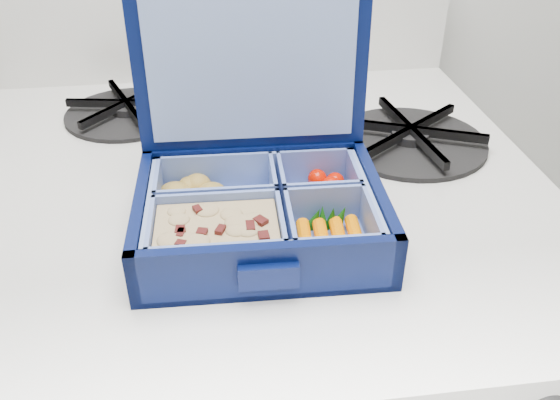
{
  "coord_description": "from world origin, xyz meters",
  "views": [
    {
      "loc": [
        -0.03,
        1.11,
        1.27
      ],
      "look_at": [
        0.02,
        1.54,
        0.98
      ],
      "focal_mm": 38.0,
      "sensor_mm": 36.0,
      "label": 1
    }
  ],
  "objects": [
    {
      "name": "fork",
      "position": [
        0.06,
        1.67,
        0.95
      ],
      "size": [
        0.07,
        0.19,
        0.01
      ],
      "primitive_type": null,
      "rotation": [
        0.0,
        0.0,
        -0.26
      ],
      "color": "#ABABAF",
      "rests_on": "stove"
    },
    {
      "name": "burner_grate_rear",
      "position": [
        -0.13,
        1.81,
        0.96
      ],
      "size": [
        0.18,
        0.18,
        0.02
      ],
      "primitive_type": "cylinder",
      "rotation": [
        0.0,
        0.0,
        -0.17
      ],
      "color": "black",
      "rests_on": "stove"
    },
    {
      "name": "burner_grate",
      "position": [
        0.19,
        1.69,
        0.96
      ],
      "size": [
        0.23,
        0.23,
        0.03
      ],
      "primitive_type": "cylinder",
      "rotation": [
        0.0,
        0.0,
        -0.4
      ],
      "color": "black",
      "rests_on": "stove"
    },
    {
      "name": "bento_box",
      "position": [
        0.01,
        1.53,
        0.97
      ],
      "size": [
        0.22,
        0.17,
        0.05
      ],
      "primitive_type": null,
      "rotation": [
        0.0,
        0.0,
        -0.03
      ],
      "color": "#040D39",
      "rests_on": "stove"
    }
  ]
}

